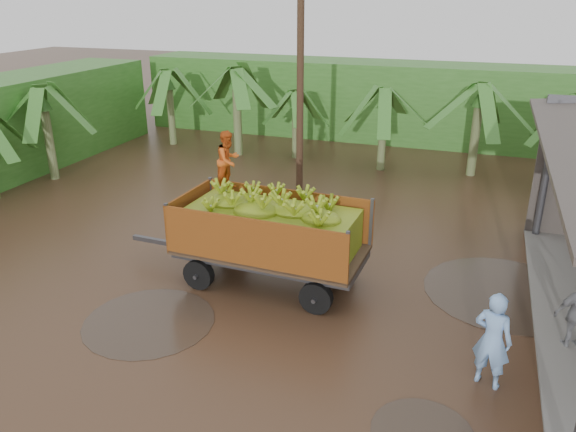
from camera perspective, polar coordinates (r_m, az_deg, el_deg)
The scene contains 6 objects.
ground at distance 13.30m, azimuth 1.73°, elevation -8.37°, with size 100.00×100.00×0.00m, color black.
hedge_north at distance 27.94m, azimuth 8.00°, elevation 11.60°, with size 22.00×3.00×3.60m, color #2D661E.
banana_trailer at distance 13.44m, azimuth -1.86°, elevation -1.53°, with size 6.31×2.37×3.57m.
man_blue at distance 10.84m, azimuth 20.05°, elevation -11.73°, with size 0.69×0.45×1.88m, color #7FACE8.
utility_pole at distance 19.40m, azimuth 1.26°, elevation 14.13°, with size 1.20×0.24×8.04m.
banana_plants at distance 20.08m, azimuth -3.03°, elevation 7.73°, with size 24.75×19.93×4.21m.
Camera 1 is at (3.43, -10.96, 6.71)m, focal length 35.00 mm.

